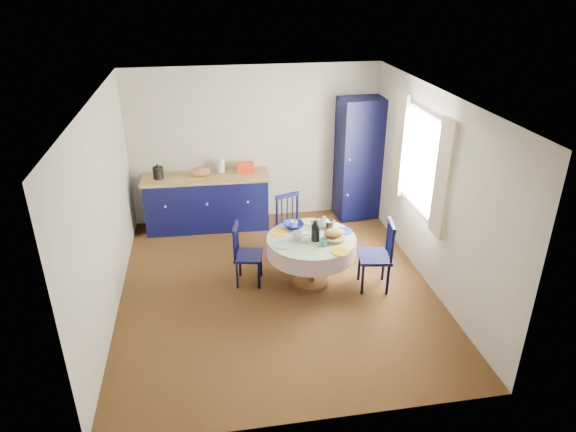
% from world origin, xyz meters
% --- Properties ---
extents(floor, '(4.50, 4.50, 0.00)m').
position_xyz_m(floor, '(0.00, 0.00, 0.00)').
color(floor, black).
rests_on(floor, ground).
extents(ceiling, '(4.50, 4.50, 0.00)m').
position_xyz_m(ceiling, '(0.00, 0.00, 2.50)').
color(ceiling, white).
rests_on(ceiling, wall_back).
extents(wall_back, '(4.00, 0.02, 2.50)m').
position_xyz_m(wall_back, '(0.00, 2.25, 1.25)').
color(wall_back, beige).
rests_on(wall_back, floor).
extents(wall_left, '(0.02, 4.50, 2.50)m').
position_xyz_m(wall_left, '(-2.00, 0.00, 1.25)').
color(wall_left, beige).
rests_on(wall_left, floor).
extents(wall_right, '(0.02, 4.50, 2.50)m').
position_xyz_m(wall_right, '(2.00, 0.00, 1.25)').
color(wall_right, beige).
rests_on(wall_right, floor).
extents(window, '(0.10, 1.74, 1.45)m').
position_xyz_m(window, '(1.95, 0.30, 1.52)').
color(window, white).
rests_on(window, wall_right).
extents(kitchen_counter, '(1.98, 0.67, 1.12)m').
position_xyz_m(kitchen_counter, '(-0.83, 1.96, 0.45)').
color(kitchen_counter, black).
rests_on(kitchen_counter, floor).
extents(pantry_cabinet, '(0.74, 0.56, 1.99)m').
position_xyz_m(pantry_cabinet, '(1.66, 2.00, 1.00)').
color(pantry_cabinet, black).
rests_on(pantry_cabinet, floor).
extents(dining_table, '(1.14, 1.14, 0.97)m').
position_xyz_m(dining_table, '(0.47, 0.02, 0.57)').
color(dining_table, '#503417').
rests_on(dining_table, floor).
extents(chair_left, '(0.43, 0.44, 0.84)m').
position_xyz_m(chair_left, '(-0.37, 0.20, 0.43)').
color(chair_left, black).
rests_on(chair_left, floor).
extents(chair_far, '(0.50, 0.49, 0.91)m').
position_xyz_m(chair_far, '(0.34, 0.86, 0.46)').
color(chair_far, black).
rests_on(chair_far, floor).
extents(chair_right, '(0.46, 0.48, 0.94)m').
position_xyz_m(chair_right, '(1.28, -0.19, 0.48)').
color(chair_right, black).
rests_on(chair_right, floor).
extents(mug_a, '(0.13, 0.13, 0.10)m').
position_xyz_m(mug_a, '(0.28, 0.01, 0.74)').
color(mug_a, silver).
rests_on(mug_a, dining_table).
extents(mug_b, '(0.10, 0.10, 0.10)m').
position_xyz_m(mug_b, '(0.56, -0.22, 0.74)').
color(mug_b, '#2B7770').
rests_on(mug_b, dining_table).
extents(mug_c, '(0.13, 0.13, 0.10)m').
position_xyz_m(mug_c, '(0.74, 0.25, 0.74)').
color(mug_c, black).
rests_on(mug_c, dining_table).
extents(mug_d, '(0.10, 0.10, 0.10)m').
position_xyz_m(mug_d, '(0.29, 0.34, 0.74)').
color(mug_d, silver).
rests_on(mug_d, dining_table).
extents(cobalt_bowl, '(0.27, 0.27, 0.07)m').
position_xyz_m(cobalt_bowl, '(0.28, 0.34, 0.72)').
color(cobalt_bowl, navy).
rests_on(cobalt_bowl, dining_table).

